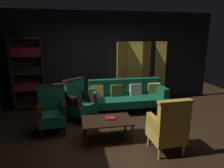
% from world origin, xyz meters
% --- Properties ---
extents(ground_plane, '(10.00, 10.00, 0.00)m').
position_xyz_m(ground_plane, '(0.00, 0.00, 0.00)').
color(ground_plane, black).
extents(back_wall, '(7.20, 0.10, 2.80)m').
position_xyz_m(back_wall, '(0.00, 2.45, 1.40)').
color(back_wall, black).
rests_on(back_wall, ground_plane).
extents(folding_screen, '(1.67, 0.33, 1.90)m').
position_xyz_m(folding_screen, '(1.23, 2.32, 0.99)').
color(folding_screen, '#B29338').
rests_on(folding_screen, ground_plane).
extents(bookshelf, '(0.90, 0.32, 2.05)m').
position_xyz_m(bookshelf, '(-2.15, 2.19, 1.09)').
color(bookshelf, black).
rests_on(bookshelf, ground_plane).
extents(velvet_couch, '(2.12, 0.78, 0.88)m').
position_xyz_m(velvet_couch, '(0.55, 1.46, 0.46)').
color(velvet_couch, black).
rests_on(velvet_couch, ground_plane).
extents(coffee_table, '(1.00, 0.64, 0.42)m').
position_xyz_m(coffee_table, '(-0.26, -0.05, 0.37)').
color(coffee_table, black).
rests_on(coffee_table, ground_plane).
extents(armchair_gilt_accent, '(0.61, 0.60, 1.04)m').
position_xyz_m(armchair_gilt_accent, '(0.72, -0.73, 0.49)').
color(armchair_gilt_accent, '#B78E33').
rests_on(armchair_gilt_accent, ground_plane).
extents(armchair_wing_left, '(0.63, 0.62, 1.04)m').
position_xyz_m(armchair_wing_left, '(-1.37, 0.51, 0.49)').
color(armchair_wing_left, black).
rests_on(armchair_wing_left, ground_plane).
extents(armchair_wing_right, '(0.81, 0.81, 1.04)m').
position_xyz_m(armchair_wing_right, '(-0.78, 1.03, 0.49)').
color(armchair_wing_right, black).
rests_on(armchair_wing_right, ground_plane).
extents(potted_plant, '(0.55, 0.55, 0.84)m').
position_xyz_m(potted_plant, '(-1.22, 1.62, 0.49)').
color(potted_plant, brown).
rests_on(potted_plant, ground_plane).
extents(book_red_leather, '(0.22, 0.19, 0.04)m').
position_xyz_m(book_red_leather, '(-0.19, -0.01, 0.44)').
color(book_red_leather, maroon).
rests_on(book_red_leather, coffee_table).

